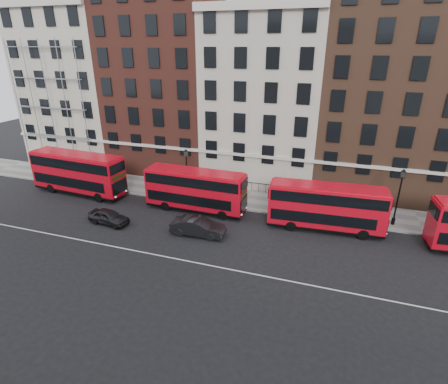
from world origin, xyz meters
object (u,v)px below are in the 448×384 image
(bus_c, at_px, (326,206))
(car_front, at_px, (198,227))
(bus_a, at_px, (78,172))
(car_rear, at_px, (109,217))
(bus_b, at_px, (195,189))

(bus_c, height_order, car_front, bus_c)
(bus_a, relative_size, car_front, 2.33)
(car_rear, bearing_deg, car_front, -79.51)
(bus_b, distance_m, bus_c, 12.33)
(bus_a, distance_m, car_front, 16.58)
(bus_a, bearing_deg, bus_b, 3.86)
(bus_b, distance_m, car_rear, 8.41)
(bus_b, relative_size, bus_c, 0.99)
(car_rear, bearing_deg, bus_c, -68.73)
(bus_c, distance_m, car_front, 11.26)
(bus_a, relative_size, car_rear, 2.78)
(bus_b, bearing_deg, car_front, -63.71)
(bus_c, height_order, car_rear, bus_c)
(bus_a, xyz_separation_m, car_front, (15.88, -4.46, -1.67))
(bus_b, relative_size, car_rear, 2.52)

